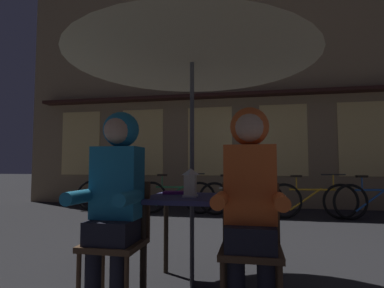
{
  "coord_description": "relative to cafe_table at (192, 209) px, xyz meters",
  "views": [
    {
      "loc": [
        0.51,
        -2.55,
        0.99
      ],
      "look_at": [
        0.0,
        -0.0,
        1.17
      ],
      "focal_mm": 29.17,
      "sensor_mm": 36.0,
      "label": 1
    }
  ],
  "objects": [
    {
      "name": "bicycle_fourth",
      "position": [
        1.57,
        3.65,
        -0.29
      ],
      "size": [
        1.68,
        0.22,
        0.84
      ],
      "color": "black",
      "rests_on": "ground_plane"
    },
    {
      "name": "shopfront_building",
      "position": [
        -0.56,
        5.4,
        2.45
      ],
      "size": [
        10.0,
        0.93,
        6.2
      ],
      "color": "#937A56",
      "rests_on": "ground_plane"
    },
    {
      "name": "person_left_hooded",
      "position": [
        -0.48,
        -0.43,
        0.21
      ],
      "size": [
        0.45,
        0.56,
        1.4
      ],
      "color": "black",
      "rests_on": "ground_plane"
    },
    {
      "name": "chair_left",
      "position": [
        -0.48,
        -0.37,
        -0.15
      ],
      "size": [
        0.4,
        0.4,
        0.87
      ],
      "color": "#513823",
      "rests_on": "ground_plane"
    },
    {
      "name": "patio_umbrella",
      "position": [
        0.0,
        0.0,
        1.42
      ],
      "size": [
        2.1,
        2.1,
        2.31
      ],
      "color": "#4C4C51",
      "rests_on": "ground_plane"
    },
    {
      "name": "bicycle_nearest",
      "position": [
        -2.53,
        3.84,
        -0.29
      ],
      "size": [
        1.68,
        0.17,
        0.84
      ],
      "color": "black",
      "rests_on": "ground_plane"
    },
    {
      "name": "ground_plane",
      "position": [
        0.0,
        0.0,
        -0.64
      ],
      "size": [
        60.0,
        60.0,
        0.0
      ],
      "primitive_type": "plane",
      "color": "#232326"
    },
    {
      "name": "bicycle_fifth",
      "position": [
        2.73,
        3.78,
        -0.29
      ],
      "size": [
        1.65,
        0.4,
        0.84
      ],
      "color": "black",
      "rests_on": "ground_plane"
    },
    {
      "name": "bicycle_second",
      "position": [
        -1.11,
        3.8,
        -0.29
      ],
      "size": [
        1.68,
        0.19,
        0.84
      ],
      "color": "black",
      "rests_on": "ground_plane"
    },
    {
      "name": "chair_right",
      "position": [
        0.48,
        -0.37,
        -0.15
      ],
      "size": [
        0.4,
        0.4,
        0.87
      ],
      "color": "#513823",
      "rests_on": "ground_plane"
    },
    {
      "name": "bicycle_third",
      "position": [
        0.22,
        3.77,
        -0.29
      ],
      "size": [
        1.68,
        0.08,
        0.84
      ],
      "color": "black",
      "rests_on": "ground_plane"
    },
    {
      "name": "potted_plant",
      "position": [
        -2.9,
        4.51,
        -0.09
      ],
      "size": [
        0.6,
        0.6,
        0.92
      ],
      "color": "brown",
      "rests_on": "ground_plane"
    },
    {
      "name": "cafe_table",
      "position": [
        0.0,
        0.0,
        0.0
      ],
      "size": [
        0.72,
        0.72,
        0.74
      ],
      "color": "navy",
      "rests_on": "ground_plane"
    },
    {
      "name": "book",
      "position": [
        -0.19,
        0.17,
        0.11
      ],
      "size": [
        0.21,
        0.16,
        0.02
      ],
      "primitive_type": "cube",
      "rotation": [
        0.0,
        0.0,
        0.11
      ],
      "color": "#661E7A",
      "rests_on": "cafe_table"
    },
    {
      "name": "lantern",
      "position": [
        0.0,
        -0.07,
        0.22
      ],
      "size": [
        0.11,
        0.11,
        0.23
      ],
      "color": "white",
      "rests_on": "cafe_table"
    },
    {
      "name": "person_right_hooded",
      "position": [
        0.48,
        -0.43,
        0.21
      ],
      "size": [
        0.45,
        0.56,
        1.4
      ],
      "color": "black",
      "rests_on": "ground_plane"
    }
  ]
}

